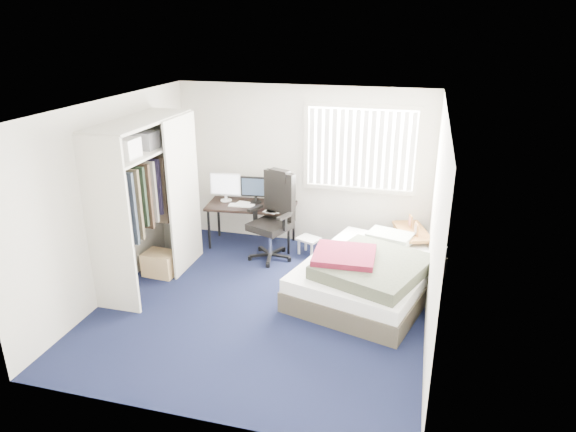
% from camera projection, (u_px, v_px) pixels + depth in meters
% --- Properties ---
extents(ground, '(4.20, 4.20, 0.00)m').
position_uv_depth(ground, '(263.00, 303.00, 6.55)').
color(ground, black).
rests_on(ground, ground).
extents(room_shell, '(4.20, 4.20, 4.20)m').
position_uv_depth(room_shell, '(261.00, 191.00, 6.01)').
color(room_shell, silver).
rests_on(room_shell, ground).
extents(window_assembly, '(1.72, 0.09, 1.32)m').
position_uv_depth(window_assembly, '(361.00, 149.00, 7.61)').
color(window_assembly, white).
rests_on(window_assembly, ground).
extents(closet, '(0.64, 1.84, 2.22)m').
position_uv_depth(closet, '(146.00, 186.00, 6.71)').
color(closet, beige).
rests_on(closet, ground).
extents(desk, '(1.44, 0.78, 1.14)m').
position_uv_depth(desk, '(252.00, 201.00, 8.05)').
color(desk, black).
rests_on(desk, ground).
extents(office_chair, '(0.82, 0.82, 1.34)m').
position_uv_depth(office_chair, '(273.00, 225.00, 7.69)').
color(office_chair, black).
rests_on(office_chair, ground).
extents(footstool, '(0.41, 0.37, 0.27)m').
position_uv_depth(footstool, '(309.00, 242.00, 7.87)').
color(footstool, white).
rests_on(footstool, ground).
extents(nightstand, '(0.62, 0.88, 0.72)m').
position_uv_depth(nightstand, '(412.00, 234.00, 7.44)').
color(nightstand, brown).
rests_on(nightstand, ground).
extents(bed, '(2.04, 2.40, 0.68)m').
position_uv_depth(bed, '(368.00, 274.00, 6.68)').
color(bed, '#413B2F').
rests_on(bed, ground).
extents(pine_box, '(0.47, 0.36, 0.33)m').
position_uv_depth(pine_box, '(161.00, 263.00, 7.25)').
color(pine_box, tan).
rests_on(pine_box, ground).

